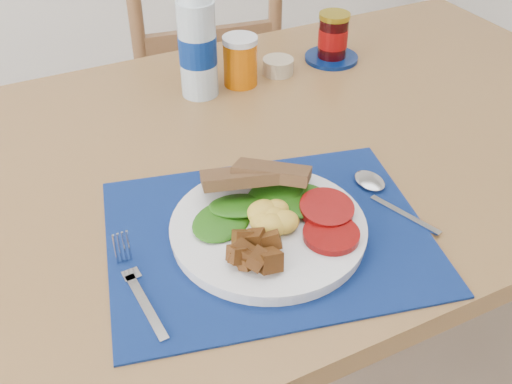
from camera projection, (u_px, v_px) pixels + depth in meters
table at (301, 172)px, 1.15m from camera, size 1.40×0.90×0.75m
chair_far at (202, 70)px, 1.71m from camera, size 0.47×0.46×1.13m
placemat at (268, 235)px, 0.88m from camera, size 0.53×0.46×0.00m
breakfast_plate at (266, 226)px, 0.86m from camera, size 0.28×0.28×0.07m
fork at (137, 286)px, 0.79m from camera, size 0.03×0.18×0.00m
spoon at (380, 192)px, 0.95m from camera, size 0.05×0.18×0.01m
water_bottle at (197, 41)px, 1.16m from camera, size 0.08×0.08×0.26m
juice_glass at (240, 62)px, 1.23m from camera, size 0.07×0.07×0.10m
ramekin at (278, 66)px, 1.29m from camera, size 0.07×0.07×0.03m
jam_on_saucer at (333, 40)px, 1.32m from camera, size 0.12×0.12×0.11m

